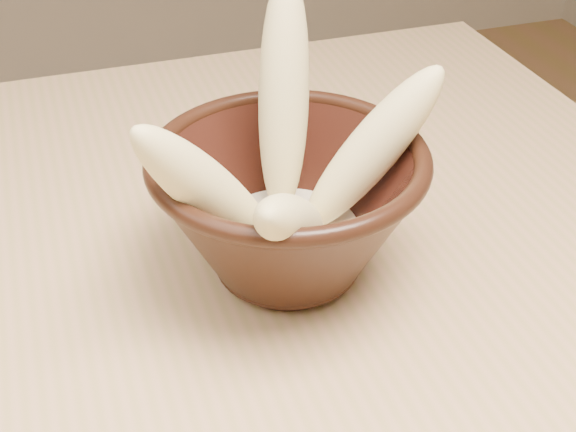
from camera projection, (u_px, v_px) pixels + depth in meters
name	position (u px, v px, depth m)	size (l,w,h in m)	color
bowl	(288.00, 205.00, 0.55)	(0.19, 0.19, 0.10)	black
milk_puddle	(288.00, 235.00, 0.57)	(0.11, 0.11, 0.01)	beige
banana_upright	(284.00, 96.00, 0.55)	(0.04, 0.04, 0.17)	#E4D286
banana_left	(208.00, 192.00, 0.50)	(0.04, 0.04, 0.15)	#E4D286
banana_right	(371.00, 150.00, 0.54)	(0.04, 0.04, 0.14)	#E4D286
banana_front	(291.00, 223.00, 0.50)	(0.04, 0.04, 0.14)	#E4D286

